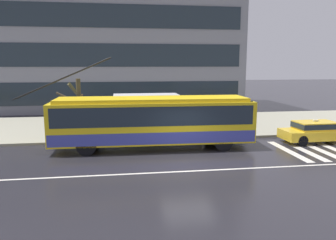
{
  "coord_description": "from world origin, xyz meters",
  "views": [
    {
      "loc": [
        -3.21,
        -14.92,
        4.65
      ],
      "look_at": [
        -0.56,
        2.99,
        1.59
      ],
      "focal_mm": 35.53,
      "sensor_mm": 36.0,
      "label": 1
    }
  ],
  "objects_px": {
    "trolleybus": "(153,120)",
    "street_tree_bare": "(78,103)",
    "taxi_ahead_of_bus": "(317,131)",
    "bus_shelter": "(146,104)",
    "pedestrian_walking_past": "(103,112)",
    "pedestrian_at_shelter": "(199,110)",
    "pedestrian_approaching_curb": "(157,108)"
  },
  "relations": [
    {
      "from": "taxi_ahead_of_bus",
      "to": "pedestrian_walking_past",
      "type": "relative_size",
      "value": 2.24
    },
    {
      "from": "bus_shelter",
      "to": "pedestrian_walking_past",
      "type": "height_order",
      "value": "bus_shelter"
    },
    {
      "from": "bus_shelter",
      "to": "trolleybus",
      "type": "bearing_deg",
      "value": -88.32
    },
    {
      "from": "pedestrian_approaching_curb",
      "to": "pedestrian_walking_past",
      "type": "relative_size",
      "value": 0.99
    },
    {
      "from": "trolleybus",
      "to": "pedestrian_walking_past",
      "type": "height_order",
      "value": "trolleybus"
    },
    {
      "from": "pedestrian_approaching_curb",
      "to": "trolleybus",
      "type": "bearing_deg",
      "value": -99.16
    },
    {
      "from": "trolleybus",
      "to": "pedestrian_approaching_curb",
      "type": "bearing_deg",
      "value": 80.84
    },
    {
      "from": "trolleybus",
      "to": "bus_shelter",
      "type": "relative_size",
      "value": 3.07
    },
    {
      "from": "taxi_ahead_of_bus",
      "to": "pedestrian_at_shelter",
      "type": "distance_m",
      "value": 7.31
    },
    {
      "from": "street_tree_bare",
      "to": "taxi_ahead_of_bus",
      "type": "bearing_deg",
      "value": -15.11
    },
    {
      "from": "taxi_ahead_of_bus",
      "to": "pedestrian_approaching_curb",
      "type": "height_order",
      "value": "pedestrian_approaching_curb"
    },
    {
      "from": "pedestrian_approaching_curb",
      "to": "street_tree_bare",
      "type": "xyz_separation_m",
      "value": [
        -5.17,
        -0.59,
        0.5
      ]
    },
    {
      "from": "trolleybus",
      "to": "pedestrian_at_shelter",
      "type": "bearing_deg",
      "value": 43.55
    },
    {
      "from": "trolleybus",
      "to": "pedestrian_at_shelter",
      "type": "relative_size",
      "value": 6.59
    },
    {
      "from": "bus_shelter",
      "to": "pedestrian_approaching_curb",
      "type": "height_order",
      "value": "bus_shelter"
    },
    {
      "from": "street_tree_bare",
      "to": "pedestrian_at_shelter",
      "type": "bearing_deg",
      "value": -4.36
    },
    {
      "from": "bus_shelter",
      "to": "street_tree_bare",
      "type": "relative_size",
      "value": 1.16
    },
    {
      "from": "trolleybus",
      "to": "bus_shelter",
      "type": "xyz_separation_m",
      "value": [
        -0.1,
        3.57,
        0.52
      ]
    },
    {
      "from": "trolleybus",
      "to": "street_tree_bare",
      "type": "distance_m",
      "value": 5.89
    },
    {
      "from": "bus_shelter",
      "to": "street_tree_bare",
      "type": "xyz_separation_m",
      "value": [
        -4.36,
        0.23,
        0.07
      ]
    },
    {
      "from": "pedestrian_walking_past",
      "to": "trolleybus",
      "type": "bearing_deg",
      "value": -44.7
    },
    {
      "from": "taxi_ahead_of_bus",
      "to": "street_tree_bare",
      "type": "relative_size",
      "value": 1.21
    },
    {
      "from": "pedestrian_at_shelter",
      "to": "street_tree_bare",
      "type": "distance_m",
      "value": 7.87
    },
    {
      "from": "pedestrian_walking_past",
      "to": "pedestrian_approaching_curb",
      "type": "bearing_deg",
      "value": 23.52
    },
    {
      "from": "pedestrian_walking_past",
      "to": "street_tree_bare",
      "type": "bearing_deg",
      "value": 148.86
    },
    {
      "from": "pedestrian_approaching_curb",
      "to": "taxi_ahead_of_bus",
      "type": "bearing_deg",
      "value": -25.99
    },
    {
      "from": "trolleybus",
      "to": "bus_shelter",
      "type": "distance_m",
      "value": 3.61
    },
    {
      "from": "trolleybus",
      "to": "taxi_ahead_of_bus",
      "type": "relative_size",
      "value": 2.93
    },
    {
      "from": "pedestrian_at_shelter",
      "to": "pedestrian_walking_past",
      "type": "height_order",
      "value": "pedestrian_walking_past"
    },
    {
      "from": "street_tree_bare",
      "to": "pedestrian_walking_past",
      "type": "bearing_deg",
      "value": -31.14
    },
    {
      "from": "street_tree_bare",
      "to": "bus_shelter",
      "type": "bearing_deg",
      "value": -3.02
    },
    {
      "from": "street_tree_bare",
      "to": "pedestrian_approaching_curb",
      "type": "bearing_deg",
      "value": 6.52
    }
  ]
}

